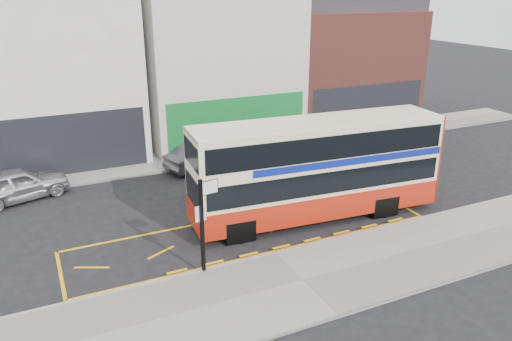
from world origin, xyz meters
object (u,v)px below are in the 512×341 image
car_silver (17,185)px  street_tree_right (281,88)px  double_decker_bus (317,168)px  bus_stop_post (203,217)px  car_grey (203,156)px  car_white (369,134)px

car_silver → street_tree_right: street_tree_right is taller
double_decker_bus → bus_stop_post: (-5.63, -2.21, -0.08)m
street_tree_right → car_grey: bearing=-154.0°
bus_stop_post → car_grey: bearing=63.0°
bus_stop_post → street_tree_right: street_tree_right is taller
car_grey → car_white: car_grey is taller
bus_stop_post → double_decker_bus: bearing=13.5°
bus_stop_post → car_silver: bearing=112.6°
double_decker_bus → street_tree_right: (3.93, 10.58, 1.03)m
double_decker_bus → street_tree_right: bearing=74.2°
double_decker_bus → car_grey: 8.03m
car_grey → car_white: 10.53m
car_silver → street_tree_right: bearing=-94.2°
double_decker_bus → car_white: (8.27, 7.32, -1.52)m
bus_stop_post → car_grey: size_ratio=0.79×
car_white → street_tree_right: size_ratio=0.94×
car_grey → double_decker_bus: bearing=178.5°
double_decker_bus → car_grey: bearing=111.2°
car_grey → street_tree_right: size_ratio=0.88×
car_white → car_grey: bearing=81.3°
street_tree_right → car_silver: bearing=-166.9°
car_silver → double_decker_bus: bearing=-139.8°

